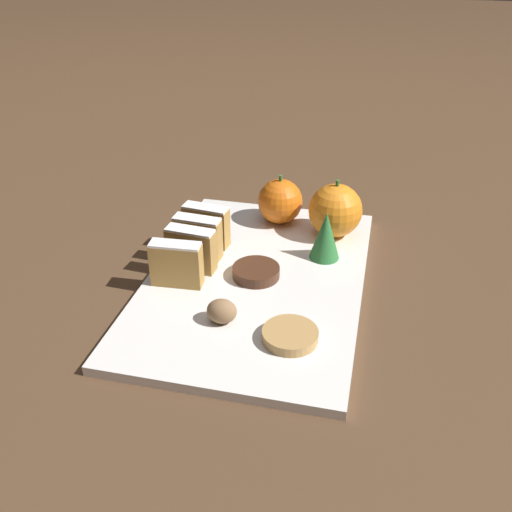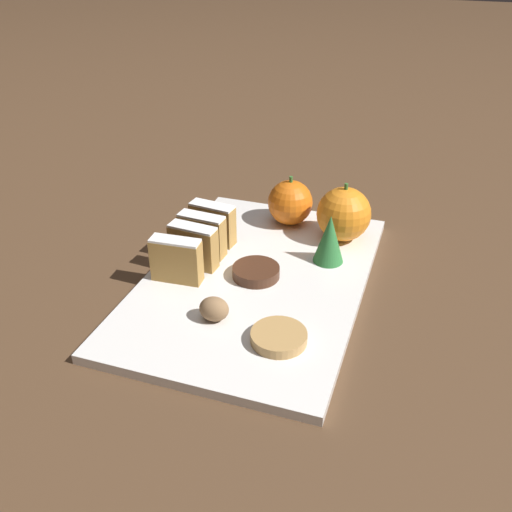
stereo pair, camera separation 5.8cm
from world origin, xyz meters
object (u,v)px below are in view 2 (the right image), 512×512
(walnut, at_px, (214,309))
(chocolate_cookie, at_px, (255,273))
(orange_far, at_px, (344,214))
(orange_near, at_px, (290,202))

(walnut, height_order, chocolate_cookie, walnut)
(orange_far, bearing_deg, orange_near, 165.47)
(orange_near, height_order, walnut, orange_near)
(orange_far, bearing_deg, walnut, -113.06)
(orange_near, relative_size, chocolate_cookie, 1.23)
(orange_near, height_order, orange_far, orange_far)
(walnut, relative_size, chocolate_cookie, 0.57)
(orange_near, distance_m, orange_far, 0.09)
(orange_near, height_order, chocolate_cookie, orange_near)
(chocolate_cookie, bearing_deg, orange_far, 58.47)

